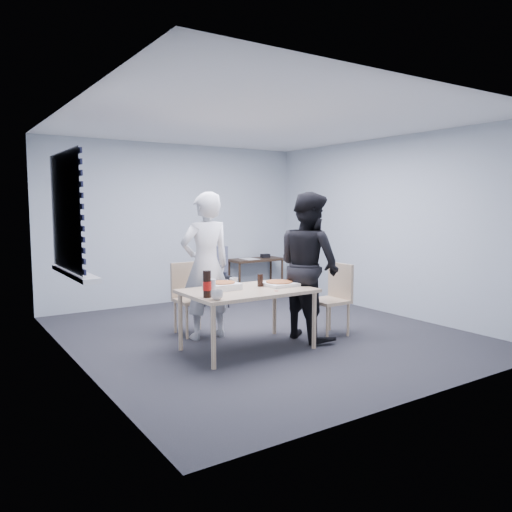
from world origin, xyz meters
TOP-DOWN VIEW (x-y plane):
  - room at (-2.20, 0.40)m, footprint 5.00×5.00m
  - dining_table at (-0.52, -0.50)m, footprint 1.40×0.89m
  - chair_far at (-0.73, 0.52)m, footprint 0.42×0.42m
  - chair_right at (0.73, -0.54)m, footprint 0.42×0.42m
  - person_white at (-0.68, 0.19)m, footprint 0.65×0.42m
  - person_black at (0.36, -0.49)m, footprint 0.47×0.86m
  - side_table at (1.42, 2.28)m, footprint 0.98×0.44m
  - stool at (0.29, 1.71)m, footprint 0.36×0.36m
  - backpack at (0.29, 1.69)m, footprint 0.33×0.24m
  - pizza_box_a at (-0.75, -0.34)m, footprint 0.33×0.33m
  - pizza_box_b at (-0.09, -0.49)m, footprint 0.36×0.36m
  - mug_a at (-1.10, -0.85)m, footprint 0.17×0.17m
  - mug_b at (-0.52, -0.20)m, footprint 0.10×0.10m
  - cola_glass at (-0.30, -0.42)m, footprint 0.07×0.07m
  - soda_bottle at (-1.12, -0.68)m, footprint 0.09×0.09m
  - plastic_cups at (-1.05, -0.66)m, footprint 0.09×0.09m
  - rubber_band at (-0.32, -0.77)m, footprint 0.06×0.06m
  - papers at (1.27, 2.26)m, footprint 0.29×0.36m
  - black_box at (1.64, 2.30)m, footprint 0.17×0.13m

SIDE VIEW (x-z plane):
  - stool at x=0.29m, z-range 0.14..0.64m
  - chair_far at x=-0.73m, z-range 0.07..0.96m
  - chair_right at x=0.73m, z-range 0.07..0.96m
  - side_table at x=1.42m, z-range 0.25..0.90m
  - dining_table at x=-0.52m, z-range 0.28..0.96m
  - papers at x=1.27m, z-range 0.66..0.66m
  - rubber_band at x=-0.32m, z-range 0.68..0.69m
  - black_box at x=1.64m, z-range 0.66..0.72m
  - pizza_box_b at x=-0.09m, z-range 0.68..0.73m
  - pizza_box_a at x=-0.75m, z-range 0.68..0.76m
  - backpack at x=0.29m, z-range 0.50..0.96m
  - mug_b at x=-0.52m, z-range 0.68..0.78m
  - mug_a at x=-1.10m, z-range 0.68..0.78m
  - cola_glass at x=-0.30m, z-range 0.68..0.83m
  - plastic_cups at x=-1.05m, z-range 0.68..0.86m
  - soda_bottle at x=-1.12m, z-range 0.68..0.95m
  - person_white at x=-0.68m, z-range 0.00..1.77m
  - person_black at x=0.36m, z-range 0.00..1.77m
  - room at x=-2.20m, z-range -1.06..3.94m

